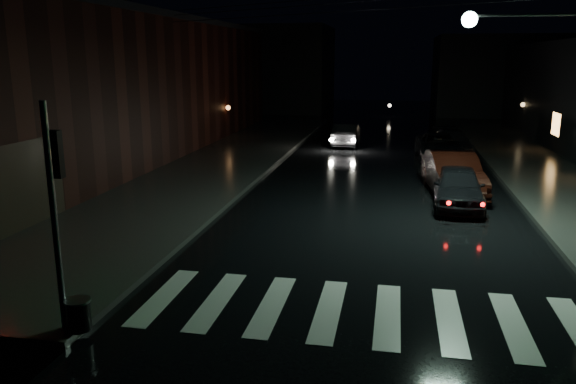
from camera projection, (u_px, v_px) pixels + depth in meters
The scene contains 13 objects.
ground at pixel (209, 311), 11.50m from camera, with size 120.00×120.00×0.00m, color black.
sidewalk_left at pixel (204, 169), 25.77m from camera, with size 6.00×44.00×0.15m, color #282826.
sidewalk_right at pixel (552, 182), 23.02m from camera, with size 4.00×44.00×0.15m, color #282826.
building_left at pixel (82, 90), 28.16m from camera, with size 10.00×36.00×7.00m, color black.
building_far_left at pixel (258, 69), 55.37m from camera, with size 14.00×10.00×8.00m, color black.
building_far_right at pixel (514, 75), 51.09m from camera, with size 14.00×10.00×7.00m, color black.
crosswalk at pixel (358, 312), 11.42m from camera, with size 9.00×3.00×0.01m, color beige.
signal_pole_corner at pixel (67, 257), 10.14m from camera, with size 0.68×0.61×4.20m.
parked_car_a at pixel (458, 187), 19.39m from camera, with size 1.66×4.12×1.40m, color black.
parked_car_b at pixel (453, 174), 21.19m from camera, with size 1.66×4.76×1.57m, color black.
parked_car_c at pixel (452, 142), 29.94m from camera, with size 1.84×4.53×1.31m, color black.
parked_car_d at pixel (438, 146), 28.88m from camera, with size 2.11×4.58×1.27m, color black.
oncoming_car at pixel (347, 135), 32.98m from camera, with size 1.39×3.99×1.31m, color black.
Camera 1 is at (3.59, -10.12, 5.05)m, focal length 35.00 mm.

